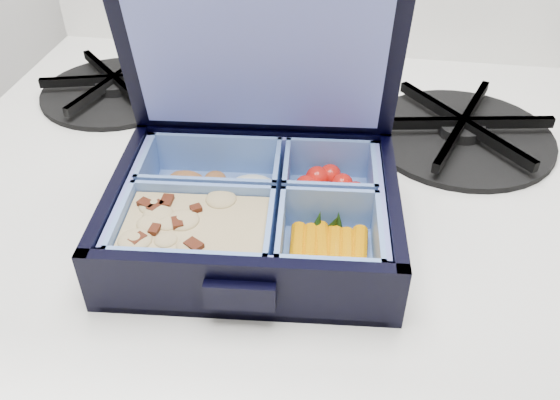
# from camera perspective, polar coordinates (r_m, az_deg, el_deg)

# --- Properties ---
(bento_box) EXTENTS (0.24, 0.20, 0.05)m
(bento_box) POSITION_cam_1_polar(r_m,az_deg,el_deg) (0.48, -2.52, -1.20)
(bento_box) COLOR black
(bento_box) RESTS_ON stove
(burner_grate) EXTENTS (0.22, 0.22, 0.03)m
(burner_grate) POSITION_cam_1_polar(r_m,az_deg,el_deg) (0.65, 17.11, 6.71)
(burner_grate) COLOR black
(burner_grate) RESTS_ON stove
(burner_grate_rear) EXTENTS (0.21, 0.21, 0.02)m
(burner_grate_rear) POSITION_cam_1_polar(r_m,az_deg,el_deg) (0.73, -15.56, 10.54)
(burner_grate_rear) COLOR black
(burner_grate_rear) RESTS_ON stove
(fork) EXTENTS (0.13, 0.13, 0.01)m
(fork) POSITION_cam_1_polar(r_m,az_deg,el_deg) (0.61, 7.48, 4.74)
(fork) COLOR silver
(fork) RESTS_ON stove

